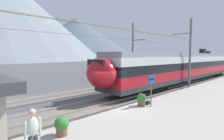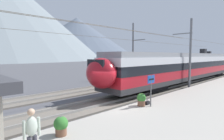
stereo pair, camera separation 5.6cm
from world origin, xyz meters
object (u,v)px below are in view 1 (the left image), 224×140
object	(u,v)px
train_near_platform	(188,66)
potted_plant_by_shelter	(62,125)
potted_plant_platform_edge	(142,99)
catenary_mast_far_side	(133,51)
handbag_near_sign	(148,103)
train_far_track	(200,62)
passenger_walking	(33,132)
platform_sign	(151,84)
catenary_mast_mid	(189,52)

from	to	relation	value
train_near_platform	potted_plant_by_shelter	world-z (taller)	train_near_platform
potted_plant_platform_edge	catenary_mast_far_side	bearing A→B (deg)	41.26
catenary_mast_far_side	handbag_near_sign	distance (m)	14.62
catenary_mast_far_side	handbag_near_sign	xyz separation A→B (m)	(-10.31, -9.63, -3.84)
catenary_mast_far_side	train_far_track	bearing A→B (deg)	-5.05
passenger_walking	catenary_mast_far_side	bearing A→B (deg)	30.88
passenger_walking	potted_plant_by_shelter	world-z (taller)	passenger_walking
handbag_near_sign	train_far_track	bearing A→B (deg)	14.20
potted_plant_platform_edge	potted_plant_by_shelter	size ratio (longest dim) A/B	1.04
train_far_track	platform_sign	bearing A→B (deg)	-165.20
handbag_near_sign	potted_plant_by_shelter	xyz separation A→B (m)	(-6.44, -0.23, 0.32)
train_near_platform	catenary_mast_mid	world-z (taller)	catenary_mast_mid
catenary_mast_mid	passenger_walking	world-z (taller)	catenary_mast_mid
train_far_track	passenger_walking	size ratio (longest dim) A/B	19.52
passenger_walking	catenary_mast_mid	bearing A→B (deg)	8.52
train_near_platform	train_far_track	size ratio (longest dim) A/B	0.95
train_near_platform	potted_plant_by_shelter	xyz separation A→B (m)	(-19.92, -3.26, -1.51)
platform_sign	passenger_walking	bearing A→B (deg)	-173.32
catenary_mast_mid	handbag_near_sign	world-z (taller)	catenary_mast_mid
platform_sign	potted_plant_platform_edge	distance (m)	1.20
train_far_track	catenary_mast_far_side	distance (m)	20.74
train_near_platform	passenger_walking	xyz separation A→B (m)	(-21.45, -4.34, -1.01)
passenger_walking	train_far_track	bearing A→B (deg)	13.22
train_near_platform	platform_sign	bearing A→B (deg)	-165.91
catenary_mast_mid	handbag_near_sign	bearing A→B (deg)	-172.16
passenger_walking	handbag_near_sign	size ratio (longest dim) A/B	4.70
potted_plant_by_shelter	train_near_platform	bearing A→B (deg)	9.30
potted_plant_platform_edge	train_near_platform	bearing A→B (deg)	11.85
train_far_track	platform_sign	size ratio (longest dim) A/B	16.28
catenary_mast_far_side	passenger_walking	distance (m)	21.53
train_near_platform	passenger_walking	distance (m)	21.91
handbag_near_sign	catenary_mast_mid	bearing A→B (deg)	7.84
train_far_track	catenary_mast_far_side	size ratio (longest dim) A/B	0.70
catenary_mast_far_side	platform_sign	world-z (taller)	catenary_mast_far_side
passenger_walking	potted_plant_by_shelter	distance (m)	1.95
train_near_platform	potted_plant_platform_edge	bearing A→B (deg)	-168.15
potted_plant_platform_edge	potted_plant_by_shelter	xyz separation A→B (m)	(-5.88, -0.31, -0.02)
train_far_track	catenary_mast_mid	world-z (taller)	catenary_mast_mid
potted_plant_by_shelter	platform_sign	bearing A→B (deg)	-1.61
catenary_mast_mid	platform_sign	size ratio (longest dim) A/B	23.16
train_near_platform	platform_sign	size ratio (longest dim) A/B	15.54
train_far_track	catenary_mast_far_side	world-z (taller)	catenary_mast_far_side
platform_sign	handbag_near_sign	bearing A→B (deg)	62.18
potted_plant_platform_edge	train_far_track	bearing A→B (deg)	13.81
train_near_platform	potted_plant_platform_edge	size ratio (longest dim) A/B	37.92
handbag_near_sign	catenary_mast_far_side	bearing A→B (deg)	43.04
train_near_platform	handbag_near_sign	bearing A→B (deg)	-167.31
platform_sign	handbag_near_sign	distance (m)	1.44
train_far_track	train_near_platform	bearing A→B (deg)	-164.64
train_near_platform	passenger_walking	size ratio (longest dim) A/B	18.63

